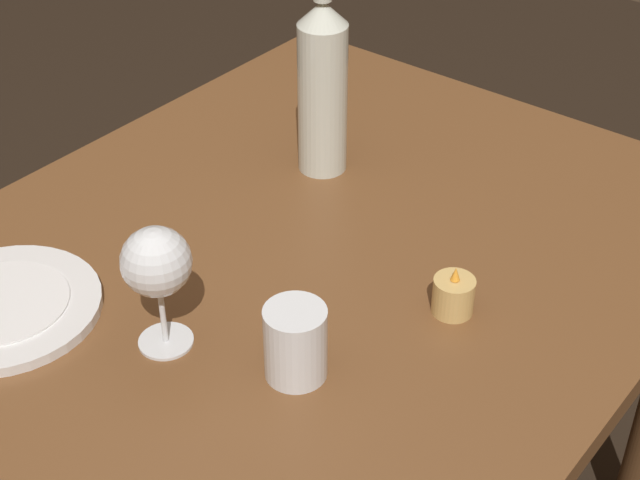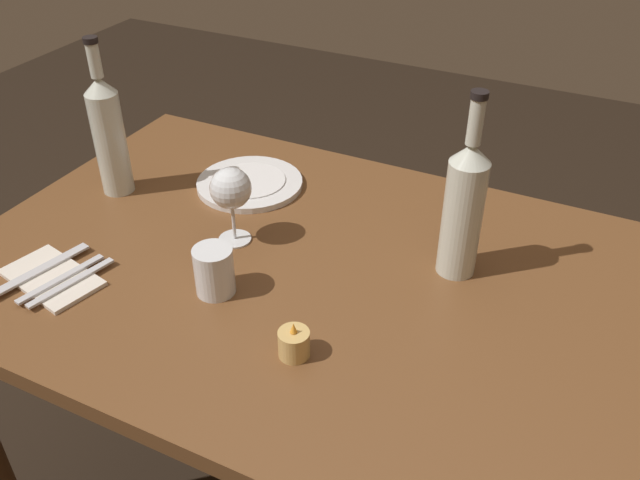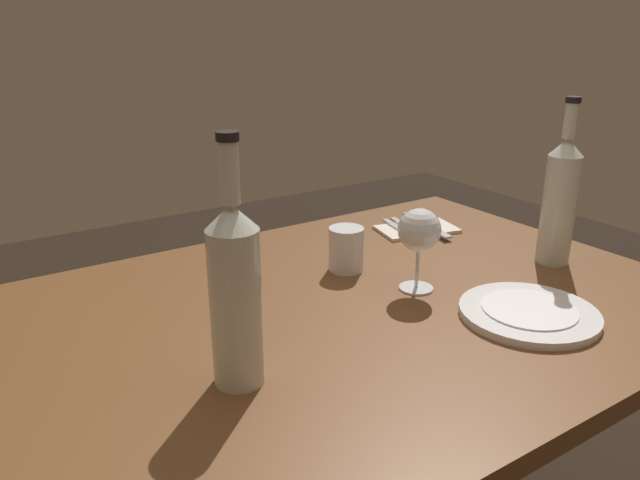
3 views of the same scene
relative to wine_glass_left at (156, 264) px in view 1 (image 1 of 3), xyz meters
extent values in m
cube|color=brown|center=(-0.15, 0.02, -0.13)|extent=(1.30, 0.90, 0.04)
cylinder|color=#50311A|center=(-0.73, -0.36, -0.50)|extent=(0.06, 0.06, 0.70)
cylinder|color=white|center=(0.00, 0.00, -0.11)|extent=(0.07, 0.07, 0.00)
cylinder|color=white|center=(0.00, 0.00, -0.07)|extent=(0.01, 0.01, 0.08)
sphere|color=white|center=(0.00, 0.00, 0.00)|extent=(0.08, 0.08, 0.08)
cylinder|color=maroon|center=(0.00, 0.00, 0.00)|extent=(0.06, 0.06, 0.02)
cylinder|color=silver|center=(-0.43, -0.10, 0.00)|extent=(0.07, 0.07, 0.23)
cone|color=silver|center=(-0.43, -0.10, 0.13)|extent=(0.07, 0.07, 0.04)
cylinder|color=white|center=(-0.06, 0.15, -0.07)|extent=(0.07, 0.07, 0.09)
cylinder|color=silver|center=(-0.06, 0.15, -0.09)|extent=(0.06, 0.06, 0.05)
cylinder|color=#DBB266|center=(-0.26, 0.24, -0.09)|extent=(0.05, 0.05, 0.05)
cylinder|color=white|center=(-0.26, 0.24, -0.10)|extent=(0.04, 0.04, 0.03)
cone|color=#F99E2D|center=(-0.26, 0.24, -0.06)|extent=(0.01, 0.01, 0.02)
cylinder|color=white|center=(0.08, -0.20, -0.11)|extent=(0.24, 0.24, 0.01)
cylinder|color=white|center=(0.08, -0.20, -0.10)|extent=(0.16, 0.16, 0.00)
camera|label=1|loc=(0.56, 0.68, 0.66)|focal=54.30mm
camera|label=2|loc=(-0.65, 0.93, 0.67)|focal=38.05mm
camera|label=3|loc=(-0.75, -0.80, 0.37)|focal=34.25mm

